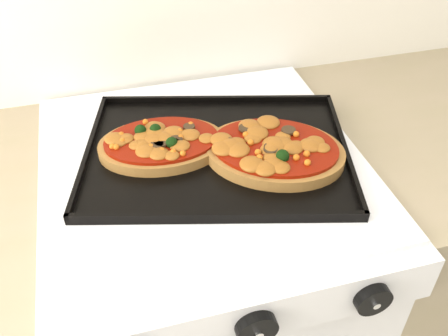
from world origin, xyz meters
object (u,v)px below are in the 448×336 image
object	(u,v)px
pizza_left	(162,143)
pizza_right	(275,150)
stove	(208,304)
baking_tray	(217,151)

from	to	relation	value
pizza_left	pizza_right	size ratio (longest dim) A/B	0.92
stove	baking_tray	size ratio (longest dim) A/B	1.88
stove	pizza_right	bearing A→B (deg)	-18.34
pizza_left	pizza_right	distance (m)	0.21
pizza_left	pizza_right	xyz separation A→B (m)	(0.19, -0.08, 0.00)
baking_tray	pizza_left	xyz separation A→B (m)	(-0.10, 0.03, 0.02)
baking_tray	pizza_left	distance (m)	0.10
baking_tray	pizza_right	distance (m)	0.11
stove	pizza_right	distance (m)	0.50
baking_tray	pizza_right	world-z (taller)	pizza_right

